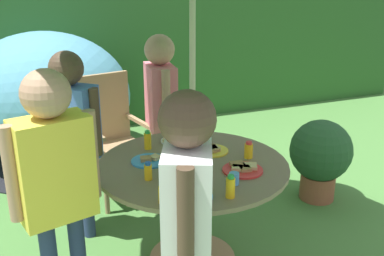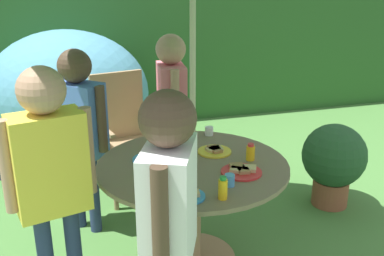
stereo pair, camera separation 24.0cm
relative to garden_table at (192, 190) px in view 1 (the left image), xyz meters
name	(u,v)px [view 1 (the left image)]	position (x,y,z in m)	size (l,w,h in m)	color
hedge_backdrop	(95,45)	(0.00, 3.28, 0.46)	(9.00, 0.70, 1.99)	#285623
garden_table	(192,190)	(0.00, 0.00, 0.00)	(1.21, 1.21, 0.72)	tan
wooden_chair	(111,132)	(-0.27, 1.20, 0.03)	(0.56, 0.58, 1.05)	tan
dome_tent	(47,97)	(-0.70, 2.28, 0.11)	(2.21, 2.21, 1.31)	teal
potted_plant	(320,155)	(1.33, 0.42, -0.13)	(0.52, 0.52, 0.70)	brown
child_in_pink_shirt	(161,98)	(0.10, 0.92, 0.37)	(0.24, 0.47, 1.41)	#3F3F47
child_in_blue_shirt	(71,123)	(-0.65, 0.62, 0.35)	(0.39, 0.39, 1.37)	navy
child_in_yellow_shirt	(54,169)	(-0.84, -0.21, 0.38)	(0.47, 0.29, 1.43)	navy
child_in_white_shirt	(188,205)	(-0.34, -0.79, 0.37)	(0.33, 0.44, 1.42)	#3F3F47
snack_bowl	(177,168)	(-0.15, -0.13, 0.23)	(0.17, 0.17, 0.09)	white
plate_front_edge	(150,160)	(-0.24, 0.13, 0.20)	(0.23, 0.23, 0.03)	#338CD8
plate_near_right	(243,169)	(0.24, -0.21, 0.20)	(0.25, 0.25, 0.03)	red
plate_near_left	(212,150)	(0.19, 0.13, 0.20)	(0.22, 0.22, 0.03)	yellow
plate_far_left	(195,195)	(-0.15, -0.42, 0.20)	(0.19, 0.19, 0.03)	#338CD8
plate_mid_left	(174,140)	(0.02, 0.40, 0.20)	(0.19, 0.19, 0.03)	white
juice_bottle_far_right	(185,146)	(0.01, 0.17, 0.24)	(0.05, 0.05, 0.11)	yellow
juice_bottle_center_front	(163,194)	(-0.33, -0.41, 0.24)	(0.05, 0.05, 0.11)	yellow
juice_bottle_center_back	(148,171)	(-0.32, -0.12, 0.24)	(0.05, 0.05, 0.11)	yellow
juice_bottle_mid_right	(230,187)	(0.02, -0.49, 0.25)	(0.05, 0.05, 0.13)	yellow
juice_bottle_back_edge	(148,140)	(-0.19, 0.34, 0.25)	(0.05, 0.05, 0.13)	yellow
juice_bottle_spot_a	(249,150)	(0.37, -0.05, 0.24)	(0.06, 0.06, 0.11)	yellow
cup_near	(202,131)	(0.26, 0.46, 0.22)	(0.06, 0.06, 0.06)	white
cup_far	(234,179)	(0.11, -0.36, 0.22)	(0.06, 0.06, 0.07)	#4C99D8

